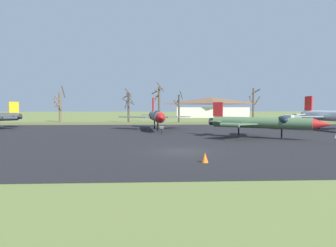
% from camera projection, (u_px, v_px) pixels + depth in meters
% --- Properties ---
extents(ground_plane, '(600.00, 600.00, 0.00)m').
position_uv_depth(ground_plane, '(183.00, 152.00, 22.83)').
color(ground_plane, olive).
extents(asphalt_apron, '(97.59, 46.90, 0.05)m').
position_uv_depth(asphalt_apron, '(172.00, 135.00, 36.86)').
color(asphalt_apron, black).
rests_on(asphalt_apron, ground).
extents(grass_verge_strip, '(157.59, 12.00, 0.06)m').
position_uv_depth(grass_verge_strip, '(164.00, 123.00, 66.23)').
color(grass_verge_strip, brown).
rests_on(grass_verge_strip, ground).
extents(jet_fighter_front_right, '(11.68, 10.01, 4.18)m').
position_uv_depth(jet_fighter_front_right, '(262.00, 123.00, 32.48)').
color(jet_fighter_front_right, '#4C6B47').
rests_on(jet_fighter_front_right, ground).
extents(jet_fighter_rear_center, '(11.78, 15.41, 5.31)m').
position_uv_depth(jet_fighter_rear_center, '(156.00, 116.00, 45.20)').
color(jet_fighter_rear_center, '#565B60').
rests_on(jet_fighter_rear_center, ground).
extents(info_placard_rear_center, '(0.57, 0.31, 1.09)m').
position_uv_depth(info_placard_rear_center, '(162.00, 129.00, 37.54)').
color(info_placard_rear_center, black).
rests_on(info_placard_rear_center, ground).
extents(jet_fighter_rear_left, '(12.05, 16.91, 5.53)m').
position_uv_depth(jet_fighter_rear_left, '(333.00, 116.00, 43.60)').
color(jet_fighter_rear_left, silver).
rests_on(jet_fighter_rear_left, ground).
extents(bare_tree_far_left, '(2.96, 2.72, 9.15)m').
position_uv_depth(bare_tree_far_left, '(60.00, 105.00, 72.89)').
color(bare_tree_far_left, brown).
rests_on(bare_tree_far_left, ground).
extents(bare_tree_left_of_center, '(3.14, 3.22, 8.36)m').
position_uv_depth(bare_tree_left_of_center, '(128.00, 105.00, 70.96)').
color(bare_tree_left_of_center, '#42382D').
rests_on(bare_tree_left_of_center, ground).
extents(bare_tree_center, '(3.14, 3.21, 9.88)m').
position_uv_depth(bare_tree_center, '(159.00, 102.00, 72.10)').
color(bare_tree_center, brown).
rests_on(bare_tree_center, ground).
extents(bare_tree_right_of_center, '(2.29, 2.30, 7.63)m').
position_uv_depth(bare_tree_right_of_center, '(179.00, 107.00, 70.47)').
color(bare_tree_right_of_center, '#42382D').
rests_on(bare_tree_right_of_center, ground).
extents(bare_tree_far_right, '(2.97, 2.95, 8.75)m').
position_uv_depth(bare_tree_far_right, '(253.00, 103.00, 75.61)').
color(bare_tree_far_right, brown).
rests_on(bare_tree_far_right, ground).
extents(visitor_building, '(29.18, 14.42, 7.73)m').
position_uv_depth(visitor_building, '(212.00, 107.00, 111.83)').
color(visitor_building, beige).
rests_on(visitor_building, ground).
extents(traffic_cone, '(0.47, 0.47, 0.67)m').
position_uv_depth(traffic_cone, '(205.00, 158.00, 17.98)').
color(traffic_cone, orange).
rests_on(traffic_cone, ground).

